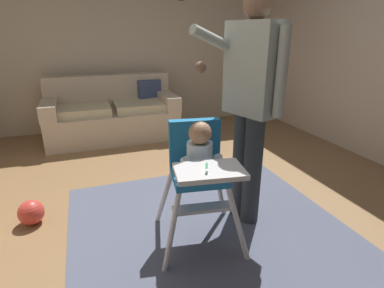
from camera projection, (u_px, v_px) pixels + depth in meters
The scene contains 7 objects.
ground at pixel (195, 214), 2.65m from camera, with size 6.30×7.05×0.10m, color olive.
wall_far at pixel (133, 40), 4.61m from camera, with size 5.50×0.06×2.65m, color beige.
area_rug at pixel (222, 248), 2.15m from camera, with size 2.07×2.51×0.01m, color #51576A.
couch at pixel (113, 114), 4.35m from camera, with size 1.78×0.86×0.86m.
high_chair at pixel (199, 162), 2.05m from camera, with size 0.69×0.79×0.91m.
adult_standing at pixel (251, 102), 2.19m from camera, with size 0.61×0.49×1.70m.
toy_ball at pixel (31, 212), 2.41m from camera, with size 0.20×0.20×0.20m, color #D13D33.
Camera 1 is at (-0.79, -2.13, 1.44)m, focal length 28.54 mm.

